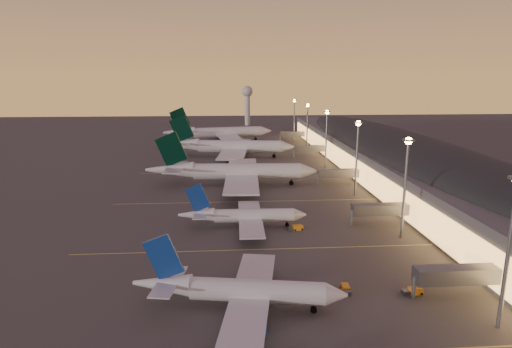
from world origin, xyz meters
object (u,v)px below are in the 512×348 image
object	(u,v)px
airliner_wide_near	(232,172)
airliner_wide_mid	(228,147)
airliner_wide_far	(219,133)
baggage_tug_c	(296,228)
baggage_tug_b	(413,291)
airliner_narrow_north	(243,216)
radar_tower	(247,99)
baggage_tug_a	(319,293)
baggage_tug_d	(346,289)
airliner_narrow_south	(239,290)

from	to	relation	value
airliner_wide_near	airliner_wide_mid	xyz separation A→B (m)	(-1.13, 57.57, 0.22)
airliner_wide_far	baggage_tug_c	bearing A→B (deg)	-91.21
airliner_wide_near	baggage_tug_b	xyz separation A→B (m)	(32.84, -85.06, -4.80)
airliner_narrow_north	baggage_tug_c	size ratio (longest dim) A/B	7.79
airliner_narrow_north	radar_tower	size ratio (longest dim) A/B	1.07
radar_tower	baggage_tug_c	distance (m)	253.34
airliner_wide_mid	baggage_tug_c	size ratio (longest dim) A/B	15.02
airliner_narrow_north	baggage_tug_b	world-z (taller)	airliner_narrow_north
baggage_tug_a	baggage_tug_d	distance (m)	5.65
airliner_narrow_south	airliner_wide_mid	bearing A→B (deg)	99.78
airliner_wide_near	radar_tower	size ratio (longest dim) A/B	1.99
airliner_wide_mid	baggage_tug_c	xyz separation A→B (m)	(17.31, -106.83, -4.97)
airliner_wide_near	radar_tower	world-z (taller)	radar_tower
airliner_wide_mid	baggage_tug_a	world-z (taller)	airliner_wide_mid
airliner_wide_near	baggage_tug_b	world-z (taller)	airliner_wide_near
airliner_narrow_south	radar_tower	xyz separation A→B (m)	(16.47, 291.25, 18.34)
airliner_narrow_south	baggage_tug_d	world-z (taller)	airliner_narrow_south
airliner_wide_near	baggage_tug_d	xyz separation A→B (m)	(20.42, -83.19, -4.85)
airliner_wide_far	baggage_tug_b	xyz separation A→B (m)	(39.39, -197.23, -5.14)
airliner_wide_near	baggage_tug_b	bearing A→B (deg)	-66.10
airliner_narrow_south	airliner_wide_far	size ratio (longest dim) A/B	0.56
airliner_wide_mid	baggage_tug_d	size ratio (longest dim) A/B	19.07
airliner_wide_near	radar_tower	xyz separation A→B (m)	(16.13, 203.18, 16.56)
radar_tower	airliner_wide_mid	bearing A→B (deg)	-96.76
baggage_tug_b	airliner_wide_mid	bearing A→B (deg)	98.71
airliner_wide_mid	radar_tower	bearing A→B (deg)	89.83
airliner_narrow_south	airliner_wide_near	xyz separation A→B (m)	(0.34, 88.07, 1.79)
airliner_narrow_north	airliner_wide_near	xyz separation A→B (m)	(-2.16, 46.04, 2.09)
airliner_wide_mid	airliner_wide_near	bearing A→B (deg)	-82.29
airliner_wide_far	baggage_tug_c	world-z (taller)	airliner_wide_far
airliner_narrow_south	baggage_tug_a	size ratio (longest dim) A/B	8.79
baggage_tug_d	airliner_wide_far	bearing A→B (deg)	10.14
baggage_tug_a	airliner_wide_near	bearing A→B (deg)	118.01
baggage_tug_b	baggage_tug_c	bearing A→B (deg)	110.26
airliner_narrow_north	radar_tower	world-z (taller)	radar_tower
airliner_narrow_south	airliner_narrow_north	distance (m)	42.11
airliner_wide_far	baggage_tug_b	size ratio (longest dim) A/B	17.41
airliner_narrow_north	baggage_tug_d	distance (m)	41.49
airliner_wide_near	radar_tower	distance (m)	204.49
radar_tower	baggage_tug_b	xyz separation A→B (m)	(16.71, -288.24, -21.35)
airliner_narrow_south	airliner_wide_mid	world-z (taller)	airliner_wide_mid
airliner_narrow_south	airliner_wide_near	distance (m)	88.09
baggage_tug_c	baggage_tug_a	bearing A→B (deg)	-106.55
radar_tower	baggage_tug_b	size ratio (longest dim) A/B	8.24
radar_tower	baggage_tug_d	xyz separation A→B (m)	(4.29, -286.37, -21.40)
airliner_wide_near	airliner_wide_mid	world-z (taller)	airliner_wide_mid
airliner_wide_near	airliner_narrow_south	bearing A→B (deg)	-87.43
baggage_tug_b	baggage_tug_d	bearing A→B (deg)	166.73
airliner_wide_mid	baggage_tug_a	size ratio (longest dim) A/B	15.49
airliner_narrow_north	airliner_wide_far	distance (m)	158.46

